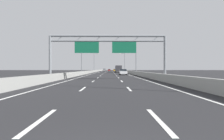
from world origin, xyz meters
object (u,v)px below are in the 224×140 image
Objects in this scene: white_car at (123,72)px; box_truck at (118,69)px; sign_gantry at (107,46)px; red_car at (109,70)px; streetlamp_right_mid at (135,55)px; streetlamp_right_far at (124,61)px; yellow_car at (116,70)px; silver_car at (104,70)px; streetlamp_left_far at (95,61)px; orange_car at (115,70)px; streetlamp_left_mid at (82,55)px.

box_truck is at bearing 89.80° from white_car.
sign_gantry reaches higher than red_car.
streetlamp_right_mid is 24.68m from box_truck.
streetlamp_right_far is 34.13m from red_car.
yellow_car is at bearing 90.17° from box_truck.
box_truck is (-3.71, -17.74, -3.79)m from streetlamp_right_far.
streetlamp_right_far is 47.68m from white_car.
yellow_car is 28.84m from silver_car.
streetlamp_left_far is 2.28× the size of orange_car.
white_car is (-3.81, -47.31, -4.64)m from streetlamp_right_far.
yellow_car is at bearing 89.99° from white_car.
streetlamp_right_far is (0.00, 41.84, 0.00)m from streetlamp_right_mid.
streetlamp_left_far is at bearing -108.85° from orange_car.
red_car is at bearing 163.64° from orange_car.
streetlamp_left_far is 2.31× the size of white_car.
streetlamp_left_far is 1.00× the size of streetlamp_right_far.
red_car is 1.07× the size of white_car.
silver_car reaches higher than white_car.
sign_gantry is 3.68× the size of silver_car.
sign_gantry is 1.90× the size of box_truck.
red_car is (-7.69, 74.76, -4.66)m from streetlamp_right_mid.
silver_car is at bearing 104.96° from yellow_car.
sign_gantry is 21.97m from white_car.
streetlamp_left_far is 21.33m from box_truck.
streetlamp_left_far reaches higher than white_car.
sign_gantry reaches higher than yellow_car.
orange_car is at bearing 90.18° from white_car.
orange_car is (7.19, -9.21, -0.04)m from silver_car.
streetlamp_right_far is at bearing 70.36° from streetlamp_left_mid.
yellow_car is (11.13, 55.04, -4.67)m from streetlamp_left_mid.
yellow_car is at bearing -75.04° from silver_car.
yellow_car is 0.96× the size of silver_car.
streetlamp_right_mid is 1.00× the size of streetlamp_left_far.
streetlamp_right_mid is 75.30m from red_car.
white_car is at bearing -76.77° from streetlamp_left_far.
sign_gantry is at bearing -96.27° from streetlamp_right_far.
streetlamp_left_mid reaches higher than red_car.
white_car is at bearing -90.01° from yellow_car.
streetlamp_right_mid is at bearing 74.25° from sign_gantry.
box_truck reaches higher than silver_car.
silver_car is at bearing 127.98° from orange_car.
yellow_car is at bearing 93.95° from streetlamp_right_mid.
streetlamp_left_mid is 74.64m from orange_car.
streetlamp_left_mid is 41.84m from streetlamp_left_far.
red_car is at bearing 77.60° from streetlamp_left_far.
red_car is at bearing -66.41° from silver_car.
silver_car is at bearing 105.31° from streetlamp_right_far.
streetlamp_right_mid is 8.12m from white_car.
silver_car is (-11.25, 41.07, -4.60)m from streetlamp_right_far.
streetlamp_right_far is (14.93, 41.84, 0.00)m from streetlamp_left_mid.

